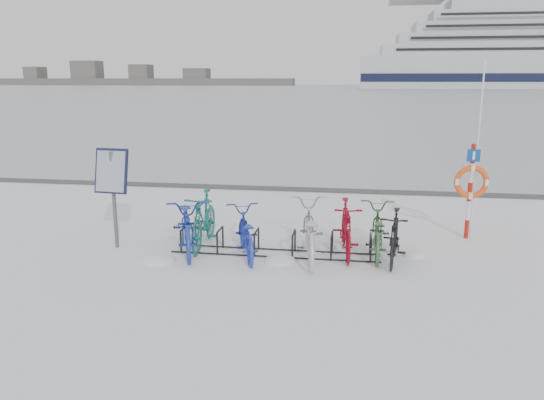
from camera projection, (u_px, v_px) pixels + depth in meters
name	position (u px, v px, depth m)	size (l,w,h in m)	color
ground	(275.00, 254.00, 10.18)	(900.00, 900.00, 0.00)	white
ice_sheet	(352.00, 90.00, 159.42)	(400.00, 298.00, 0.02)	#A6B1BB
quay_edge	(305.00, 190.00, 15.85)	(400.00, 0.25, 0.10)	#3F3F42
bike_rack	(275.00, 245.00, 10.14)	(4.00, 0.48, 0.46)	black
info_board	(112.00, 177.00, 10.25)	(0.68, 0.30, 1.98)	#595B5E
lifebuoy_station	(471.00, 182.00, 10.87)	(0.70, 0.22, 3.63)	#B3150E
shoreline	(120.00, 80.00, 278.38)	(180.00, 12.00, 9.50)	#474747
bike_0	(187.00, 222.00, 10.30)	(0.76, 2.18, 1.15)	#1B359E
bike_1	(204.00, 218.00, 10.59)	(0.54, 1.90, 1.14)	#166159
bike_2	(245.00, 231.00, 10.01)	(0.63, 1.81, 0.95)	#2335AF
bike_3	(309.00, 229.00, 9.83)	(0.74, 2.12, 1.11)	#B9BBC1
bike_4	(346.00, 227.00, 10.07)	(0.51, 1.79, 1.07)	maroon
bike_5	(377.00, 229.00, 10.09)	(0.66, 1.88, 0.99)	#336338
bike_6	(395.00, 235.00, 9.71)	(0.46, 1.62, 0.98)	black
snow_drifts	(257.00, 255.00, 10.10)	(5.22, 1.97, 0.22)	white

